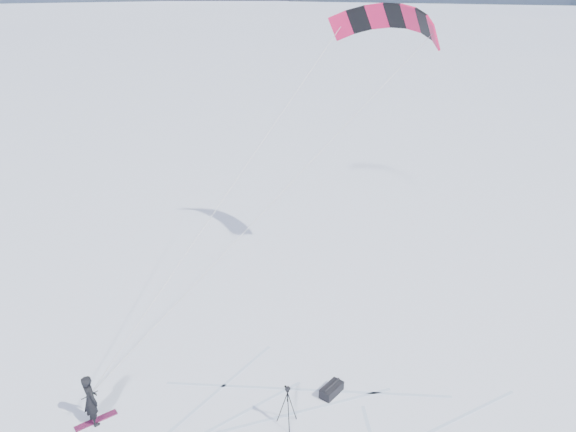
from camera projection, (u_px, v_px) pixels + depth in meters
horizon_hills at (229, 334)px, 15.15m from camera, size 704.47×706.88×9.86m
snowkiter at (94, 422)px, 17.97m from camera, size 0.56×0.74×1.83m
snowboard at (96, 420)px, 18.02m from camera, size 1.37×0.34×0.04m
tripod at (287, 401)px, 17.52m from camera, size 0.62×0.67×1.48m
gear_bag_a at (331, 390)px, 19.12m from camera, size 0.99×0.69×0.40m
power_kite at (388, 25)px, 23.46m from camera, size 15.86×6.11×11.01m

